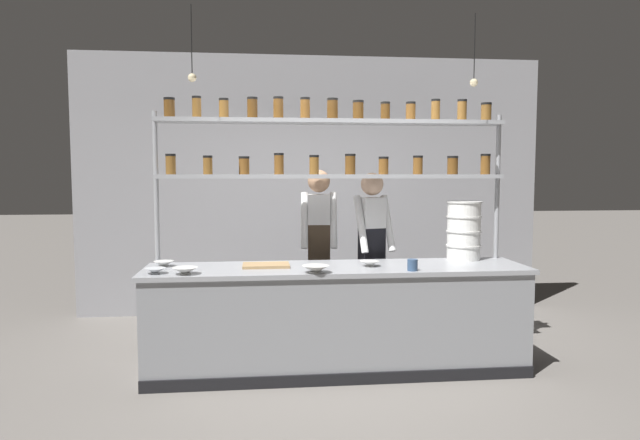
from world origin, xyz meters
The scene contains 15 objects.
ground_plane centered at (0.00, 0.00, 0.00)m, with size 40.00×40.00×0.00m, color slate.
back_wall centered at (0.00, 2.20, 1.57)m, with size 5.70×0.12×3.14m, color #939399.
prep_counter centered at (0.00, 0.00, 0.46)m, with size 3.30×0.76×0.92m.
spice_shelf_unit centered at (0.00, 0.33, 1.92)m, with size 3.19×0.28×2.40m.
chef_left centered at (-0.07, 0.81, 1.02)m, with size 0.38×0.32×1.76m.
chef_center centered at (0.42, 0.59, 1.00)m, with size 0.41×0.34×1.73m.
container_stack centered at (1.23, 0.27, 1.19)m, with size 0.32×0.32×0.54m.
cutting_board centered at (-0.61, 0.05, 0.93)m, with size 0.40×0.26×0.02m.
prep_bowl_near_left centered at (0.28, -0.03, 0.94)m, with size 0.17×0.17×0.05m.
prep_bowl_center_front centered at (-0.22, -0.31, 0.95)m, with size 0.22×0.22×0.06m.
prep_bowl_center_back centered at (-1.50, -0.20, 0.94)m, with size 0.17×0.17×0.05m.
prep_bowl_near_right centered at (-1.49, 0.16, 0.94)m, with size 0.17×0.17×0.05m.
prep_bowl_far_left centered at (-1.26, -0.26, 0.95)m, with size 0.20×0.20×0.06m.
serving_cup_front centered at (0.59, -0.28, 0.97)m, with size 0.09×0.09×0.10m.
pendant_light_row centered at (-0.01, 0.00, 2.54)m, with size 2.47×0.07×0.62m.
Camera 1 is at (-0.67, -4.84, 1.72)m, focal length 32.00 mm.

